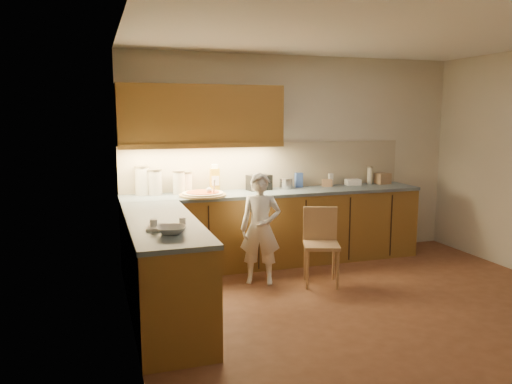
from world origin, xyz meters
TOP-DOWN VIEW (x-y plane):
  - room at (0.00, 0.00)m, footprint 4.54×4.50m
  - l_counter at (-0.92, 1.25)m, footprint 3.77×2.62m
  - backsplash at (-0.38, 1.99)m, footprint 3.75×0.02m
  - upper_cabinets at (-1.27, 1.82)m, footprint 1.95×0.36m
  - pizza_on_board at (-1.32, 1.58)m, footprint 0.54×0.54m
  - child at (-0.80, 1.05)m, footprint 0.53×0.45m
  - wooden_chair at (-0.16, 0.84)m, footprint 0.48×0.48m
  - mixing_bowl at (-1.95, -0.13)m, footprint 0.27×0.27m
  - canister_a at (-1.98, 1.89)m, footprint 0.17×0.17m
  - canister_b at (-1.83, 1.86)m, footprint 0.17×0.17m
  - canister_c at (-1.56, 1.83)m, footprint 0.15×0.15m
  - canister_d at (-1.46, 1.89)m, footprint 0.16×0.16m
  - oil_jug at (-1.12, 1.84)m, footprint 0.12×0.09m
  - toaster at (-0.55, 1.83)m, footprint 0.32×0.22m
  - steel_pot at (-0.19, 1.83)m, footprint 0.18×0.18m
  - blue_box at (0.01, 1.90)m, footprint 0.10×0.07m
  - card_box_a at (0.39, 1.84)m, footprint 0.15×0.13m
  - white_bottle at (0.48, 1.92)m, footprint 0.06×0.06m
  - flat_pack at (0.78, 1.86)m, footprint 0.21×0.16m
  - tall_jar at (1.04, 1.87)m, footprint 0.08×0.08m
  - card_box_b at (1.23, 1.84)m, footprint 0.20×0.17m
  - dough_cloth at (-1.97, 0.06)m, footprint 0.33×0.28m
  - spice_jar_a at (-2.06, 0.07)m, footprint 0.06×0.06m
  - spice_jar_b at (-1.82, 0.09)m, footprint 0.06×0.06m

SIDE VIEW (x-z plane):
  - l_counter at x=-0.92m, z-range 0.00..0.92m
  - wooden_chair at x=-0.16m, z-range 0.07..0.91m
  - child at x=-0.80m, z-range 0.00..1.23m
  - dough_cloth at x=-1.97m, z-range 0.92..0.94m
  - pizza_on_board at x=-1.32m, z-range 0.83..1.05m
  - mixing_bowl at x=-1.95m, z-range 0.92..0.98m
  - spice_jar_b at x=-1.82m, z-range 0.92..0.99m
  - flat_pack at x=0.78m, z-range 0.92..1.00m
  - spice_jar_a at x=-2.06m, z-range 0.92..1.00m
  - card_box_a at x=0.39m, z-range 0.92..1.01m
  - steel_pot at x=-0.19m, z-range 0.92..1.06m
  - card_box_b at x=1.23m, z-range 0.92..1.07m
  - white_bottle at x=0.48m, z-range 0.92..1.08m
  - blue_box at x=0.01m, z-range 0.92..1.11m
  - toaster at x=-0.55m, z-range 0.92..1.11m
  - tall_jar at x=1.04m, z-range 0.92..1.16m
  - canister_d at x=-1.46m, z-range 0.92..1.18m
  - canister_c at x=-1.56m, z-range 0.92..1.20m
  - canister_b at x=-1.83m, z-range 0.92..1.23m
  - oil_jug at x=-1.12m, z-range 0.91..1.25m
  - canister_a at x=-1.98m, z-range 0.92..1.26m
  - backsplash at x=-0.38m, z-range 0.92..1.50m
  - room at x=0.00m, z-range 0.37..2.99m
  - upper_cabinets at x=-1.27m, z-range 1.48..2.21m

